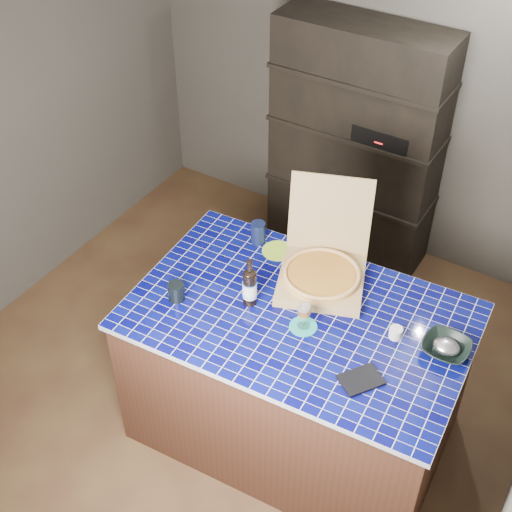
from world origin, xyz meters
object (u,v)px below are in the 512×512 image
Objects in this scene: pizza_box at (322,270)px; wine_glass at (304,311)px; kitchen_island at (296,375)px; bowl at (446,348)px; mead_bottle at (250,287)px; dvd_case at (361,380)px.

wine_glass is (0.09, -0.36, 0.05)m from pizza_box.
pizza_box is at bearing 91.24° from kitchen_island.
bowl is (0.74, 0.15, 0.51)m from kitchen_island.
pizza_box is 2.32× the size of mead_bottle.
wine_glass reaches higher than bowl.
pizza_box reaches higher than kitchen_island.
kitchen_island is at bearing -173.06° from dvd_case.
kitchen_island is 9.34× the size of dvd_case.
wine_glass reaches higher than dvd_case.
mead_bottle is 0.76m from dvd_case.
wine_glass reaches higher than kitchen_island.
pizza_box is 0.38m from wine_glass.
kitchen_island is 7.83× the size of bowl.
kitchen_island is at bearing 130.56° from wine_glass.
dvd_case is (0.73, -0.17, -0.11)m from mead_bottle.
kitchen_island is at bearing 13.07° from mead_bottle.
pizza_box reaches higher than mead_bottle.
mead_bottle is at bearing 178.52° from wine_glass.
pizza_box is (-0.03, 0.29, 0.55)m from kitchen_island.
bowl is at bearing 11.77° from mead_bottle.
mead_bottle is 1.80× the size of wine_glass.
pizza_box is 3.48× the size of dvd_case.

